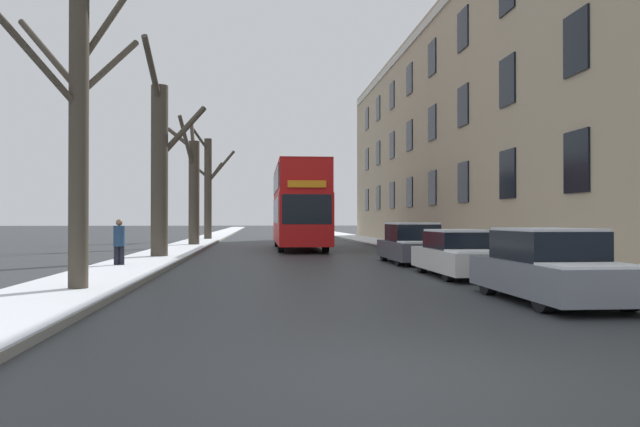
% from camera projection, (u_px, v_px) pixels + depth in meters
% --- Properties ---
extents(ground_plane, '(320.00, 320.00, 0.00)m').
position_uv_depth(ground_plane, '(449.00, 377.00, 6.27)').
color(ground_plane, '#303335').
extents(sidewalk_left, '(2.48, 130.00, 0.16)m').
position_uv_depth(sidewalk_left, '(216.00, 236.00, 58.43)').
color(sidewalk_left, gray).
rests_on(sidewalk_left, ground).
extents(sidewalk_right, '(2.48, 130.00, 0.16)m').
position_uv_depth(sidewalk_right, '(342.00, 235.00, 59.59)').
color(sidewalk_right, gray).
rests_on(sidewalk_right, ground).
extents(terrace_facade_right, '(9.10, 51.02, 12.85)m').
position_uv_depth(terrace_facade_right, '(515.00, 129.00, 33.26)').
color(terrace_facade_right, tan).
rests_on(terrace_facade_right, ground).
extents(bare_tree_left_0, '(3.03, 3.44, 7.41)m').
position_uv_depth(bare_tree_left_0, '(78.00, 124.00, 13.00)').
color(bare_tree_left_0, '#423A30').
rests_on(bare_tree_left_0, ground).
extents(bare_tree_left_1, '(2.32, 3.91, 8.27)m').
position_uv_depth(bare_tree_left_1, '(160.00, 165.00, 24.44)').
color(bare_tree_left_1, '#423A30').
rests_on(bare_tree_left_1, ground).
extents(bare_tree_left_2, '(1.95, 2.88, 7.54)m').
position_uv_depth(bare_tree_left_2, '(193.00, 187.00, 35.98)').
color(bare_tree_left_2, '#423A30').
rests_on(bare_tree_left_2, ground).
extents(bare_tree_left_3, '(3.53, 2.10, 8.29)m').
position_uv_depth(bare_tree_left_3, '(208.00, 186.00, 46.49)').
color(bare_tree_left_3, '#423A30').
rests_on(bare_tree_left_3, ground).
extents(double_decker_bus, '(2.53, 11.26, 4.44)m').
position_uv_depth(double_decker_bus, '(299.00, 203.00, 33.61)').
color(double_decker_bus, red).
rests_on(double_decker_bus, ground).
extents(parked_car_0, '(1.73, 4.28, 1.42)m').
position_uv_depth(parked_car_0, '(550.00, 268.00, 11.97)').
color(parked_car_0, slate).
rests_on(parked_car_0, ground).
extents(parked_car_1, '(1.71, 4.37, 1.31)m').
position_uv_depth(parked_car_1, '(460.00, 255.00, 17.32)').
color(parked_car_1, silver).
rests_on(parked_car_1, ground).
extents(parked_car_2, '(1.83, 4.38, 1.48)m').
position_uv_depth(parked_car_2, '(413.00, 245.00, 22.67)').
color(parked_car_2, '#474C56').
rests_on(parked_car_2, ground).
extents(pedestrian_left_sidewalk, '(0.35, 0.35, 1.60)m').
position_uv_depth(pedestrian_left_sidewalk, '(119.00, 242.00, 19.61)').
color(pedestrian_left_sidewalk, black).
rests_on(pedestrian_left_sidewalk, ground).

